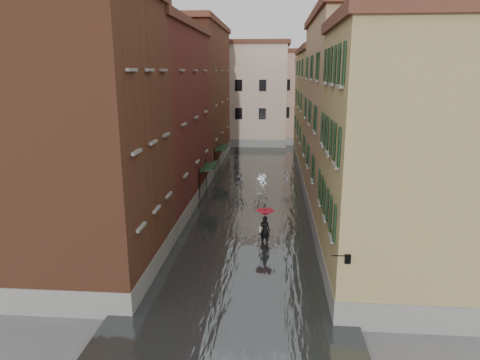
% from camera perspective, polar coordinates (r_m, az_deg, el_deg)
% --- Properties ---
extents(ground, '(120.00, 120.00, 0.00)m').
position_cam_1_polar(ground, '(23.08, 0.32, -10.61)').
color(ground, slate).
rests_on(ground, ground).
extents(floodwater, '(10.00, 60.00, 0.20)m').
position_cam_1_polar(floodwater, '(35.25, 1.91, -1.54)').
color(floodwater, '#3D4243').
rests_on(floodwater, ground).
extents(building_left_near, '(6.00, 8.00, 13.00)m').
position_cam_1_polar(building_left_near, '(20.97, -19.59, 4.63)').
color(building_left_near, brown).
rests_on(building_left_near, ground).
extents(building_left_mid, '(6.00, 14.00, 12.50)m').
position_cam_1_polar(building_left_mid, '(31.27, -11.40, 7.66)').
color(building_left_mid, '#5D251D').
rests_on(building_left_mid, ground).
extents(building_left_far, '(6.00, 16.00, 14.00)m').
position_cam_1_polar(building_left_far, '(45.76, -6.28, 10.82)').
color(building_left_far, brown).
rests_on(building_left_far, ground).
extents(building_right_near, '(6.00, 8.00, 11.50)m').
position_cam_1_polar(building_right_near, '(20.04, 20.29, 1.97)').
color(building_right_near, tan).
rests_on(building_right_near, ground).
extents(building_right_mid, '(6.00, 14.00, 13.00)m').
position_cam_1_polar(building_right_mid, '(30.54, 15.00, 7.77)').
color(building_right_mid, tan).
rests_on(building_right_mid, ground).
extents(building_right_far, '(6.00, 16.00, 11.50)m').
position_cam_1_polar(building_right_far, '(45.38, 11.63, 9.00)').
color(building_right_far, tan).
rests_on(building_right_far, ground).
extents(building_end_cream, '(12.00, 9.00, 13.00)m').
position_cam_1_polar(building_end_cream, '(59.14, 0.19, 11.19)').
color(building_end_cream, beige).
rests_on(building_end_cream, ground).
extents(building_end_pink, '(10.00, 9.00, 12.00)m').
position_cam_1_polar(building_end_pink, '(61.15, 8.93, 10.66)').
color(building_end_pink, tan).
rests_on(building_end_pink, ground).
extents(awning_near, '(1.09, 3.30, 2.80)m').
position_cam_1_polar(awning_near, '(33.30, -4.20, 1.70)').
color(awning_near, black).
rests_on(awning_near, ground).
extents(awning_far, '(1.09, 3.29, 2.80)m').
position_cam_1_polar(awning_far, '(41.25, -2.48, 4.18)').
color(awning_far, black).
rests_on(awning_far, ground).
extents(wall_lantern, '(0.71, 0.22, 0.35)m').
position_cam_1_polar(wall_lantern, '(16.56, 14.07, -10.10)').
color(wall_lantern, black).
rests_on(wall_lantern, ground).
extents(window_planters, '(0.59, 5.49, 0.84)m').
position_cam_1_polar(window_planters, '(20.20, 11.71, -3.92)').
color(window_planters, brown).
rests_on(window_planters, ground).
extents(pedestrian_main, '(1.06, 1.06, 2.06)m').
position_cam_1_polar(pedestrian_main, '(24.59, 3.35, -5.76)').
color(pedestrian_main, black).
rests_on(pedestrian_main, ground).
extents(pedestrian_far, '(1.02, 0.91, 1.72)m').
position_cam_1_polar(pedestrian_far, '(46.70, -0.49, 3.38)').
color(pedestrian_far, black).
rests_on(pedestrian_far, ground).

